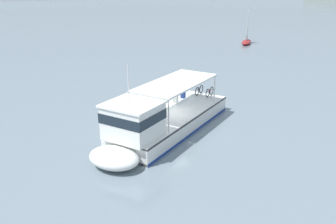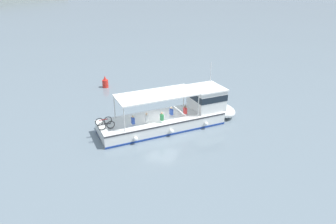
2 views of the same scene
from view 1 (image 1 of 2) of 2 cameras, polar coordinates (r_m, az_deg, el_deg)
name	(u,v)px [view 1 (image 1 of 2)]	position (r m, az deg, el deg)	size (l,w,h in m)	color
ground_plane	(169,127)	(24.36, 0.15, -2.46)	(400.00, 400.00, 0.00)	slate
ferry_main	(160,122)	(22.45, -1.35, -1.68)	(10.98, 11.36, 5.32)	white
sailboat_far_left	(247,40)	(60.32, 12.54, 11.18)	(4.74, 3.88, 5.40)	maroon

